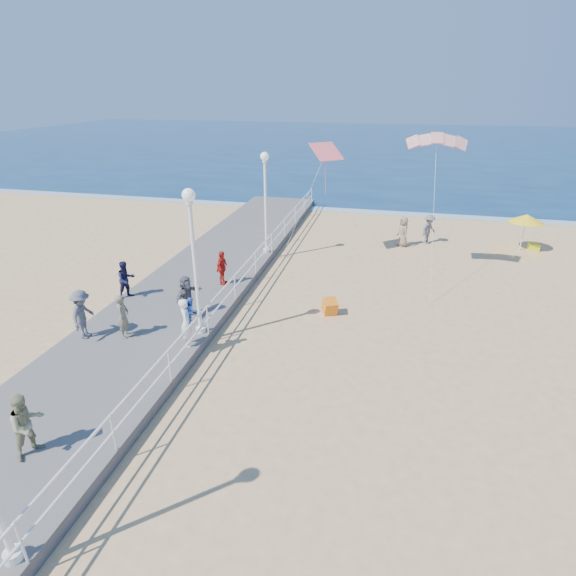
% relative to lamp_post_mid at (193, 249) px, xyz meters
% --- Properties ---
extents(ground, '(160.00, 160.00, 0.00)m').
position_rel_lamp_post_mid_xyz_m(ground, '(5.35, 0.00, -3.66)').
color(ground, '#DFB375').
rests_on(ground, ground).
extents(ocean, '(160.00, 90.00, 0.05)m').
position_rel_lamp_post_mid_xyz_m(ocean, '(5.35, 65.00, -3.65)').
color(ocean, '#0D2B4F').
rests_on(ocean, ground).
extents(surf_line, '(160.00, 1.20, 0.04)m').
position_rel_lamp_post_mid_xyz_m(surf_line, '(5.35, 20.50, -3.63)').
color(surf_line, silver).
rests_on(surf_line, ground).
extents(boardwalk, '(5.00, 44.00, 0.40)m').
position_rel_lamp_post_mid_xyz_m(boardwalk, '(-2.15, 0.00, -3.46)').
color(boardwalk, slate).
rests_on(boardwalk, ground).
extents(railing, '(0.05, 42.00, 0.55)m').
position_rel_lamp_post_mid_xyz_m(railing, '(0.30, 0.00, -2.41)').
color(railing, white).
rests_on(railing, boardwalk).
extents(lamp_post_mid, '(0.44, 0.44, 5.32)m').
position_rel_lamp_post_mid_xyz_m(lamp_post_mid, '(0.00, 0.00, 0.00)').
color(lamp_post_mid, white).
rests_on(lamp_post_mid, boardwalk).
extents(lamp_post_far, '(0.44, 0.44, 5.32)m').
position_rel_lamp_post_mid_xyz_m(lamp_post_far, '(0.00, 9.00, 0.00)').
color(lamp_post_far, white).
rests_on(lamp_post_far, boardwalk).
extents(woman_holding_toddler, '(0.64, 0.76, 1.78)m').
position_rel_lamp_post_mid_xyz_m(woman_holding_toddler, '(-0.05, -0.95, -2.37)').
color(woman_holding_toddler, white).
rests_on(woman_holding_toddler, boardwalk).
extents(toddler_held, '(0.50, 0.55, 0.94)m').
position_rel_lamp_post_mid_xyz_m(toddler_held, '(0.10, -0.80, -1.94)').
color(toddler_held, blue).
rests_on(toddler_held, boardwalk).
extents(spectator_1, '(0.90, 1.01, 1.72)m').
position_rel_lamp_post_mid_xyz_m(spectator_1, '(-1.63, -6.54, -2.40)').
color(spectator_1, '#949366').
rests_on(spectator_1, boardwalk).
extents(spectator_2, '(0.86, 1.28, 1.84)m').
position_rel_lamp_post_mid_xyz_m(spectator_2, '(-3.89, -1.28, -2.34)').
color(spectator_2, '#555459').
rests_on(spectator_2, boardwalk).
extents(spectator_3, '(0.47, 0.96, 1.59)m').
position_rel_lamp_post_mid_xyz_m(spectator_3, '(-0.78, 4.36, -2.47)').
color(spectator_3, red).
rests_on(spectator_3, boardwalk).
extents(spectator_5, '(0.77, 1.59, 1.65)m').
position_rel_lamp_post_mid_xyz_m(spectator_5, '(-1.03, 1.17, -2.44)').
color(spectator_5, '#56555A').
rests_on(spectator_5, boardwalk).
extents(spectator_6, '(0.53, 0.68, 1.64)m').
position_rel_lamp_post_mid_xyz_m(spectator_6, '(-2.53, -0.90, -2.44)').
color(spectator_6, '#7C7155').
rests_on(spectator_6, boardwalk).
extents(spectator_7, '(0.94, 1.00, 1.64)m').
position_rel_lamp_post_mid_xyz_m(spectator_7, '(-4.25, 2.11, -2.44)').
color(spectator_7, '#1C1A3B').
rests_on(spectator_7, boardwalk).
extents(beach_walker_a, '(1.22, 1.29, 1.75)m').
position_rel_lamp_post_mid_xyz_m(beach_walker_a, '(8.76, 13.85, -2.79)').
color(beach_walker_a, slate).
rests_on(beach_walker_a, ground).
extents(beach_walker_c, '(0.91, 1.03, 1.77)m').
position_rel_lamp_post_mid_xyz_m(beach_walker_c, '(7.26, 12.97, -2.78)').
color(beach_walker_c, '#88725E').
rests_on(beach_walker_c, ground).
extents(box_kite, '(0.80, 0.87, 0.74)m').
position_rel_lamp_post_mid_xyz_m(box_kite, '(4.35, 3.25, -3.36)').
color(box_kite, '#E5400D').
rests_on(box_kite, ground).
extents(beach_umbrella, '(1.90, 1.90, 2.14)m').
position_rel_lamp_post_mid_xyz_m(beach_umbrella, '(13.95, 13.73, -1.75)').
color(beach_umbrella, white).
rests_on(beach_umbrella, ground).
extents(beach_chair_left, '(0.55, 0.55, 0.40)m').
position_rel_lamp_post_mid_xyz_m(beach_chair_left, '(14.71, 13.94, -3.46)').
color(beach_chair_left, yellow).
rests_on(beach_chair_left, ground).
extents(kite_parafoil, '(2.65, 0.94, 0.65)m').
position_rel_lamp_post_mid_xyz_m(kite_parafoil, '(8.14, 8.25, 2.99)').
color(kite_parafoil, red).
extents(kite_diamond_pink, '(1.88, 1.86, 0.76)m').
position_rel_lamp_post_mid_xyz_m(kite_diamond_pink, '(2.99, 9.85, 2.06)').
color(kite_diamond_pink, '#FA5C64').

